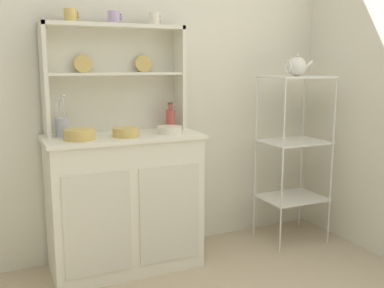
% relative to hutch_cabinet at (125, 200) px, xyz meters
% --- Properties ---
extents(wall_back, '(3.84, 0.05, 2.50)m').
position_rel_hutch_cabinet_xyz_m(wall_back, '(-0.00, 0.26, 0.81)').
color(wall_back, silver).
rests_on(wall_back, ground).
extents(hutch_cabinet, '(0.94, 0.45, 0.86)m').
position_rel_hutch_cabinet_xyz_m(hutch_cabinet, '(0.00, 0.00, 0.00)').
color(hutch_cabinet, silver).
rests_on(hutch_cabinet, ground).
extents(hutch_shelf_unit, '(0.88, 0.18, 0.67)m').
position_rel_hutch_cabinet_xyz_m(hutch_shelf_unit, '(0.00, 0.16, 0.81)').
color(hutch_shelf_unit, silver).
rests_on(hutch_shelf_unit, hutch_cabinet).
extents(bakers_rack, '(0.44, 0.35, 1.20)m').
position_rel_hutch_cabinet_xyz_m(bakers_rack, '(1.22, -0.08, 0.32)').
color(bakers_rack, silver).
rests_on(bakers_rack, ground).
extents(cup_gold_0, '(0.09, 0.07, 0.08)m').
position_rel_hutch_cabinet_xyz_m(cup_gold_0, '(-0.26, 0.12, 1.12)').
color(cup_gold_0, '#DBB760').
rests_on(cup_gold_0, hutch_shelf_unit).
extents(cup_lilac_1, '(0.09, 0.07, 0.08)m').
position_rel_hutch_cabinet_xyz_m(cup_lilac_1, '(-0.00, 0.12, 1.12)').
color(cup_lilac_1, '#B79ECC').
rests_on(cup_lilac_1, hutch_shelf_unit).
extents(cup_cream_2, '(0.08, 0.07, 0.08)m').
position_rel_hutch_cabinet_xyz_m(cup_cream_2, '(0.26, 0.12, 1.12)').
color(cup_cream_2, silver).
rests_on(cup_cream_2, hutch_shelf_unit).
extents(bowl_mixing_large, '(0.18, 0.18, 0.06)m').
position_rel_hutch_cabinet_xyz_m(bowl_mixing_large, '(-0.27, -0.07, 0.45)').
color(bowl_mixing_large, '#DBB760').
rests_on(bowl_mixing_large, hutch_cabinet).
extents(bowl_floral_medium, '(0.16, 0.16, 0.05)m').
position_rel_hutch_cabinet_xyz_m(bowl_floral_medium, '(-0.00, -0.07, 0.44)').
color(bowl_floral_medium, '#DBB760').
rests_on(bowl_floral_medium, hutch_cabinet).
extents(bowl_cream_small, '(0.16, 0.16, 0.05)m').
position_rel_hutch_cabinet_xyz_m(bowl_cream_small, '(0.27, -0.07, 0.44)').
color(bowl_cream_small, silver).
rests_on(bowl_cream_small, hutch_cabinet).
extents(jam_bottle, '(0.06, 0.06, 0.18)m').
position_rel_hutch_cabinet_xyz_m(jam_bottle, '(0.35, 0.09, 0.49)').
color(jam_bottle, '#B74C47').
rests_on(jam_bottle, hutch_cabinet).
extents(utensil_jar, '(0.08, 0.08, 0.25)m').
position_rel_hutch_cabinet_xyz_m(utensil_jar, '(-0.35, 0.08, 0.48)').
color(utensil_jar, '#B2B7C6').
rests_on(utensil_jar, hutch_cabinet).
extents(porcelain_teapot, '(0.22, 0.13, 0.15)m').
position_rel_hutch_cabinet_xyz_m(porcelain_teapot, '(1.22, -0.08, 0.83)').
color(porcelain_teapot, white).
rests_on(porcelain_teapot, bakers_rack).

